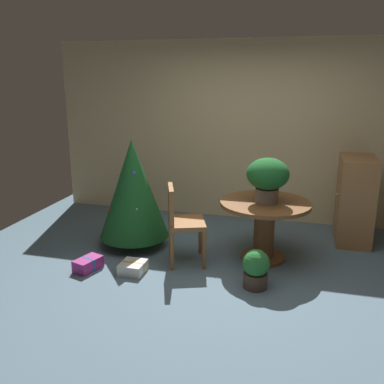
% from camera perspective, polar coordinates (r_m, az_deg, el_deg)
% --- Properties ---
extents(ground_plane, '(6.60, 6.60, 0.00)m').
position_cam_1_polar(ground_plane, '(4.51, 4.23, -12.21)').
color(ground_plane, slate).
extents(back_wall_panel, '(6.00, 0.10, 2.60)m').
position_cam_1_polar(back_wall_panel, '(6.22, 8.33, 8.04)').
color(back_wall_panel, beige).
rests_on(back_wall_panel, ground_plane).
extents(round_dining_table, '(1.04, 1.04, 0.70)m').
position_cam_1_polar(round_dining_table, '(4.93, 9.84, -3.79)').
color(round_dining_table, brown).
rests_on(round_dining_table, ground_plane).
extents(flower_vase, '(0.48, 0.48, 0.51)m').
position_cam_1_polar(flower_vase, '(4.76, 10.24, 2.11)').
color(flower_vase, '#665B51').
rests_on(flower_vase, round_dining_table).
extents(wooden_chair_left_near, '(0.54, 0.58, 0.91)m').
position_cam_1_polar(wooden_chair_left_near, '(4.76, -1.57, -3.66)').
color(wooden_chair_left_near, brown).
rests_on(wooden_chair_left_near, ground_plane).
extents(holiday_tree, '(0.87, 0.87, 1.36)m').
position_cam_1_polar(holiday_tree, '(5.23, -8.03, 0.42)').
color(holiday_tree, brown).
rests_on(holiday_tree, ground_plane).
extents(gift_box_cream, '(0.26, 0.28, 0.12)m').
position_cam_1_polar(gift_box_cream, '(4.73, -8.03, -10.12)').
color(gift_box_cream, silver).
rests_on(gift_box_cream, ground_plane).
extents(gift_box_purple, '(0.27, 0.35, 0.14)m').
position_cam_1_polar(gift_box_purple, '(4.88, -13.96, -9.49)').
color(gift_box_purple, '#9E287A').
rests_on(gift_box_purple, ground_plane).
extents(wooden_cabinet, '(0.45, 0.73, 1.11)m').
position_cam_1_polar(wooden_cabinet, '(5.78, 21.29, -1.00)').
color(wooden_cabinet, '#9E6B3D').
rests_on(wooden_cabinet, ground_plane).
extents(potted_plant, '(0.28, 0.28, 0.41)m').
position_cam_1_polar(potted_plant, '(4.36, 8.66, -10.22)').
color(potted_plant, '#4C382D').
rests_on(potted_plant, ground_plane).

